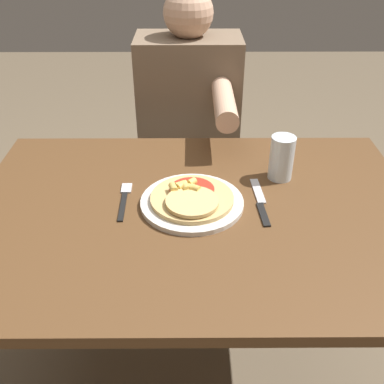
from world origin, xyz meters
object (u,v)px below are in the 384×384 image
object	(u,v)px
plate	(192,202)
dining_table	(195,242)
pizza	(191,197)
drinking_glass	(282,158)
knife	(260,202)
fork	(124,199)
person_diner	(189,124)

from	to	relation	value
plate	dining_table	bearing A→B (deg)	-65.60
pizza	drinking_glass	size ratio (longest dim) A/B	1.70
knife	drinking_glass	xyz separation A→B (m)	(0.07, 0.13, 0.06)
fork	person_diner	xyz separation A→B (m)	(0.18, 0.61, -0.06)
plate	fork	distance (m)	0.18
dining_table	fork	distance (m)	0.23
knife	drinking_glass	distance (m)	0.16
dining_table	plate	world-z (taller)	plate
fork	knife	xyz separation A→B (m)	(0.36, -0.02, 0.00)
knife	person_diner	size ratio (longest dim) A/B	0.19
pizza	fork	distance (m)	0.18
dining_table	knife	distance (m)	0.21
person_diner	fork	bearing A→B (deg)	-106.12
pizza	drinking_glass	xyz separation A→B (m)	(0.26, 0.14, 0.04)
dining_table	drinking_glass	world-z (taller)	drinking_glass
dining_table	pizza	distance (m)	0.14
dining_table	drinking_glass	distance (m)	0.34
plate	fork	world-z (taller)	plate
dining_table	plate	bearing A→B (deg)	114.40
dining_table	fork	xyz separation A→B (m)	(-0.19, 0.04, 0.11)
pizza	person_diner	bearing A→B (deg)	90.42
knife	person_diner	xyz separation A→B (m)	(-0.19, 0.62, -0.06)
plate	knife	xyz separation A→B (m)	(0.18, 0.01, -0.00)
drinking_glass	person_diner	world-z (taller)	person_diner
knife	drinking_glass	size ratio (longest dim) A/B	1.72
dining_table	plate	distance (m)	0.12
dining_table	person_diner	world-z (taller)	person_diner
fork	person_diner	distance (m)	0.63
knife	person_diner	bearing A→B (deg)	106.76
plate	knife	world-z (taller)	plate
dining_table	person_diner	bearing A→B (deg)	91.31
plate	knife	bearing A→B (deg)	2.45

